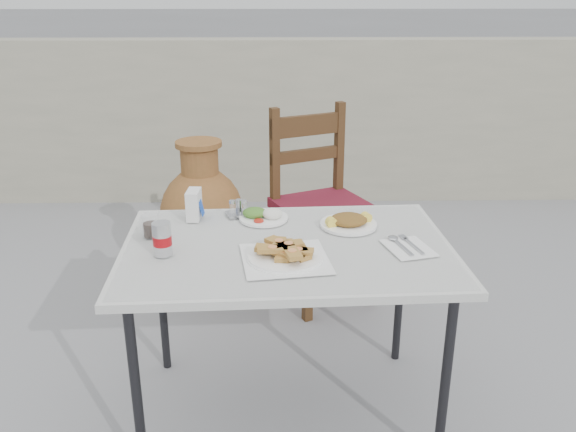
{
  "coord_description": "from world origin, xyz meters",
  "views": [
    {
      "loc": [
        -0.15,
        -2.05,
        1.57
      ],
      "look_at": [
        -0.12,
        -0.02,
        0.8
      ],
      "focal_mm": 38.0,
      "sensor_mm": 36.0,
      "label": 1
    }
  ],
  "objects_px": {
    "salad_chopped_plate": "(349,222)",
    "condiment_caddy": "(239,210)",
    "soda_can": "(162,239)",
    "terracotta_urn": "(203,220)",
    "cafe_table": "(287,257)",
    "salad_rice_plate": "(263,215)",
    "chair": "(320,203)",
    "napkin_holder": "(194,205)",
    "pide_plate": "(285,252)",
    "cola_glass": "(151,227)"
  },
  "relations": [
    {
      "from": "soda_can",
      "to": "chair",
      "type": "relative_size",
      "value": 0.12
    },
    {
      "from": "salad_chopped_plate",
      "to": "condiment_caddy",
      "type": "bearing_deg",
      "value": 163.96
    },
    {
      "from": "pide_plate",
      "to": "salad_chopped_plate",
      "type": "xyz_separation_m",
      "value": [
        0.25,
        0.29,
        -0.01
      ]
    },
    {
      "from": "cafe_table",
      "to": "salad_chopped_plate",
      "type": "distance_m",
      "value": 0.3
    },
    {
      "from": "condiment_caddy",
      "to": "chair",
      "type": "distance_m",
      "value": 0.8
    },
    {
      "from": "pide_plate",
      "to": "soda_can",
      "type": "xyz_separation_m",
      "value": [
        -0.42,
        0.04,
        0.03
      ]
    },
    {
      "from": "soda_can",
      "to": "terracotta_urn",
      "type": "height_order",
      "value": "soda_can"
    },
    {
      "from": "soda_can",
      "to": "napkin_holder",
      "type": "height_order",
      "value": "same"
    },
    {
      "from": "cafe_table",
      "to": "salad_rice_plate",
      "type": "bearing_deg",
      "value": 109.88
    },
    {
      "from": "pide_plate",
      "to": "salad_rice_plate",
      "type": "relative_size",
      "value": 1.69
    },
    {
      "from": "pide_plate",
      "to": "chair",
      "type": "relative_size",
      "value": 0.32
    },
    {
      "from": "chair",
      "to": "pide_plate",
      "type": "bearing_deg",
      "value": -124.67
    },
    {
      "from": "condiment_caddy",
      "to": "salad_chopped_plate",
      "type": "bearing_deg",
      "value": -16.04
    },
    {
      "from": "pide_plate",
      "to": "salad_rice_plate",
      "type": "height_order",
      "value": "pide_plate"
    },
    {
      "from": "salad_rice_plate",
      "to": "chair",
      "type": "height_order",
      "value": "chair"
    },
    {
      "from": "napkin_holder",
      "to": "terracotta_urn",
      "type": "relative_size",
      "value": 0.14
    },
    {
      "from": "soda_can",
      "to": "terracotta_urn",
      "type": "xyz_separation_m",
      "value": [
        -0.01,
        1.17,
        -0.39
      ]
    },
    {
      "from": "salad_rice_plate",
      "to": "soda_can",
      "type": "relative_size",
      "value": 1.65
    },
    {
      "from": "salad_chopped_plate",
      "to": "chair",
      "type": "height_order",
      "value": "chair"
    },
    {
      "from": "salad_chopped_plate",
      "to": "soda_can",
      "type": "distance_m",
      "value": 0.71
    },
    {
      "from": "pide_plate",
      "to": "napkin_holder",
      "type": "distance_m",
      "value": 0.52
    },
    {
      "from": "cafe_table",
      "to": "pide_plate",
      "type": "distance_m",
      "value": 0.14
    },
    {
      "from": "salad_rice_plate",
      "to": "terracotta_urn",
      "type": "xyz_separation_m",
      "value": [
        -0.35,
        0.84,
        -0.35
      ]
    },
    {
      "from": "condiment_caddy",
      "to": "chair",
      "type": "xyz_separation_m",
      "value": [
        0.38,
        0.68,
        -0.22
      ]
    },
    {
      "from": "salad_chopped_plate",
      "to": "soda_can",
      "type": "bearing_deg",
      "value": -159.34
    },
    {
      "from": "napkin_holder",
      "to": "terracotta_urn",
      "type": "xyz_separation_m",
      "value": [
        -0.08,
        0.83,
        -0.39
      ]
    },
    {
      "from": "pide_plate",
      "to": "salad_chopped_plate",
      "type": "distance_m",
      "value": 0.38
    },
    {
      "from": "cafe_table",
      "to": "condiment_caddy",
      "type": "bearing_deg",
      "value": 122.49
    },
    {
      "from": "napkin_holder",
      "to": "soda_can",
      "type": "bearing_deg",
      "value": -97.66
    },
    {
      "from": "cafe_table",
      "to": "napkin_holder",
      "type": "bearing_deg",
      "value": 143.77
    },
    {
      "from": "napkin_holder",
      "to": "condiment_caddy",
      "type": "relative_size",
      "value": 1.01
    },
    {
      "from": "cafe_table",
      "to": "salad_rice_plate",
      "type": "height_order",
      "value": "salad_rice_plate"
    },
    {
      "from": "cola_glass",
      "to": "chair",
      "type": "xyz_separation_m",
      "value": [
        0.68,
        0.89,
        -0.23
      ]
    },
    {
      "from": "salad_chopped_plate",
      "to": "condiment_caddy",
      "type": "relative_size",
      "value": 1.88
    },
    {
      "from": "soda_can",
      "to": "condiment_caddy",
      "type": "bearing_deg",
      "value": 57.56
    },
    {
      "from": "salad_chopped_plate",
      "to": "pide_plate",
      "type": "bearing_deg",
      "value": -129.97
    },
    {
      "from": "terracotta_urn",
      "to": "salad_rice_plate",
      "type": "bearing_deg",
      "value": -67.64
    },
    {
      "from": "salad_rice_plate",
      "to": "cola_glass",
      "type": "xyz_separation_m",
      "value": [
        -0.4,
        -0.16,
        0.02
      ]
    },
    {
      "from": "cola_glass",
      "to": "salad_chopped_plate",
      "type": "bearing_deg",
      "value": 6.75
    },
    {
      "from": "napkin_holder",
      "to": "chair",
      "type": "bearing_deg",
      "value": 55.52
    },
    {
      "from": "soda_can",
      "to": "cafe_table",
      "type": "bearing_deg",
      "value": 10.3
    },
    {
      "from": "salad_chopped_plate",
      "to": "chair",
      "type": "relative_size",
      "value": 0.22
    },
    {
      "from": "salad_chopped_plate",
      "to": "napkin_holder",
      "type": "xyz_separation_m",
      "value": [
        -0.6,
        0.09,
        0.04
      ]
    },
    {
      "from": "cafe_table",
      "to": "cola_glass",
      "type": "height_order",
      "value": "cola_glass"
    },
    {
      "from": "cafe_table",
      "to": "soda_can",
      "type": "relative_size",
      "value": 10.35
    },
    {
      "from": "pide_plate",
      "to": "napkin_holder",
      "type": "height_order",
      "value": "napkin_holder"
    },
    {
      "from": "chair",
      "to": "soda_can",
      "type": "bearing_deg",
      "value": -144.73
    },
    {
      "from": "cafe_table",
      "to": "salad_rice_plate",
      "type": "relative_size",
      "value": 6.27
    },
    {
      "from": "napkin_holder",
      "to": "terracotta_urn",
      "type": "height_order",
      "value": "napkin_holder"
    },
    {
      "from": "cola_glass",
      "to": "chair",
      "type": "relative_size",
      "value": 0.09
    }
  ]
}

